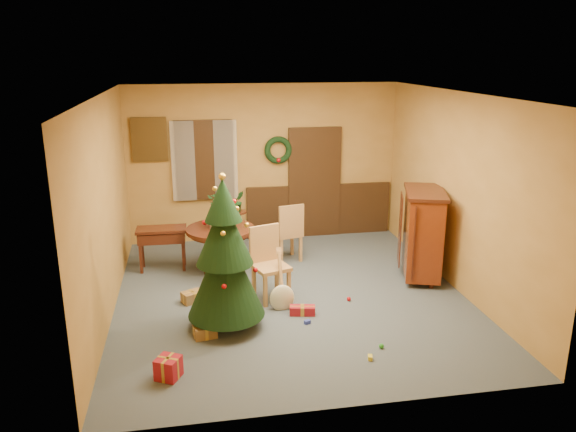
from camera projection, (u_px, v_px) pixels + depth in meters
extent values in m
plane|color=#323F4A|center=(291.00, 295.00, 8.24)|extent=(5.50, 5.50, 0.00)
plane|color=silver|center=(291.00, 94.00, 7.42)|extent=(5.50, 5.50, 0.00)
plane|color=olive|center=(264.00, 163.00, 10.43)|extent=(5.00, 0.00, 5.00)
plane|color=olive|center=(344.00, 274.00, 5.23)|extent=(5.00, 0.00, 5.00)
plane|color=olive|center=(105.00, 209.00, 7.41)|extent=(0.00, 5.50, 5.50)
plane|color=olive|center=(458.00, 193.00, 8.25)|extent=(0.00, 5.50, 5.50)
cube|color=black|center=(319.00, 210.00, 10.83)|extent=(2.80, 0.06, 1.00)
cube|color=black|center=(314.00, 183.00, 10.65)|extent=(1.00, 0.08, 2.10)
cube|color=white|center=(314.00, 185.00, 10.69)|extent=(0.80, 0.03, 1.90)
cube|color=black|center=(205.00, 160.00, 10.17)|extent=(1.05, 0.08, 1.45)
cube|color=white|center=(204.00, 160.00, 10.19)|extent=(0.88, 0.03, 1.25)
cube|color=white|center=(183.00, 161.00, 10.05)|extent=(0.42, 0.02, 1.45)
cube|color=white|center=(226.00, 160.00, 10.18)|extent=(0.42, 0.02, 1.45)
torus|color=black|center=(278.00, 150.00, 10.32)|extent=(0.51, 0.11, 0.51)
cube|color=#4C3819|center=(149.00, 140.00, 9.90)|extent=(0.62, 0.05, 0.78)
cube|color=gray|center=(149.00, 139.00, 9.93)|extent=(0.48, 0.02, 0.62)
cylinder|color=black|center=(220.00, 230.00, 8.92)|extent=(1.09, 1.09, 0.06)
cylinder|color=black|center=(221.00, 233.00, 8.93)|extent=(0.98, 0.98, 0.04)
cylinder|color=black|center=(221.00, 250.00, 9.02)|extent=(0.18, 0.18, 0.61)
cylinder|color=black|center=(222.00, 269.00, 9.11)|extent=(0.59, 0.59, 0.10)
cylinder|color=slate|center=(220.00, 221.00, 8.87)|extent=(0.33, 0.33, 0.24)
imported|color=#1E4C23|center=(219.00, 201.00, 8.78)|extent=(0.37, 0.32, 0.41)
cube|color=#A77042|center=(271.00, 267.00, 7.98)|extent=(0.58, 0.58, 0.05)
cube|color=#A77042|center=(264.00, 243.00, 8.07)|extent=(0.45, 0.19, 0.55)
cube|color=#A77042|center=(277.00, 277.00, 8.30)|extent=(0.06, 0.06, 0.47)
cube|color=#A77042|center=(254.00, 282.00, 8.13)|extent=(0.06, 0.06, 0.47)
cube|color=#A77042|center=(289.00, 286.00, 7.98)|extent=(0.06, 0.06, 0.47)
cube|color=#A77042|center=(265.00, 291.00, 7.81)|extent=(0.06, 0.06, 0.47)
cube|color=#A77042|center=(287.00, 233.00, 9.54)|extent=(0.53, 0.53, 0.05)
cube|color=#A77042|center=(292.00, 221.00, 9.28)|extent=(0.44, 0.14, 0.52)
cube|color=#A77042|center=(281.00, 252.00, 9.38)|extent=(0.06, 0.06, 0.45)
cube|color=#A77042|center=(301.00, 249.00, 9.52)|extent=(0.06, 0.06, 0.45)
cube|color=#A77042|center=(273.00, 245.00, 9.69)|extent=(0.06, 0.06, 0.45)
cube|color=#A77042|center=(292.00, 243.00, 9.83)|extent=(0.06, 0.06, 0.45)
cylinder|color=black|center=(239.00, 232.00, 9.96)|extent=(0.09, 0.09, 0.72)
cylinder|color=black|center=(239.00, 212.00, 9.86)|extent=(0.29, 0.29, 0.03)
imported|color=#19471E|center=(238.00, 201.00, 9.80)|extent=(0.25, 0.22, 0.37)
cylinder|color=#382111|center=(227.00, 319.00, 7.28)|extent=(0.13, 0.13, 0.22)
cone|color=black|center=(225.00, 272.00, 7.10)|extent=(0.99, 0.99, 1.17)
cone|color=black|center=(224.00, 231.00, 6.94)|extent=(0.72, 0.72, 0.86)
cone|color=black|center=(223.00, 200.00, 6.83)|extent=(0.47, 0.47, 0.54)
sphere|color=gold|center=(222.00, 176.00, 6.75)|extent=(0.09, 0.09, 0.09)
cube|color=black|center=(161.00, 229.00, 9.06)|extent=(0.80, 0.41, 0.05)
cube|color=black|center=(162.00, 236.00, 9.09)|extent=(0.76, 0.37, 0.17)
cube|color=black|center=(141.00, 251.00, 9.10)|extent=(0.05, 0.28, 0.66)
cube|color=black|center=(184.00, 249.00, 9.22)|extent=(0.05, 0.28, 0.66)
cube|color=#521509|center=(423.00, 233.00, 8.72)|extent=(0.81, 1.15, 1.29)
cube|color=black|center=(426.00, 192.00, 8.53)|extent=(0.89, 1.23, 0.05)
cylinder|color=black|center=(431.00, 285.00, 8.50)|extent=(0.07, 0.07, 0.09)
cylinder|color=black|center=(409.00, 264.00, 9.32)|extent=(0.07, 0.07, 0.09)
cube|color=brown|center=(205.00, 331.00, 7.03)|extent=(0.31, 0.25, 0.15)
cube|color=gold|center=(205.00, 331.00, 7.03)|extent=(0.28, 0.08, 0.15)
cube|color=gold|center=(205.00, 331.00, 7.03)|extent=(0.08, 0.21, 0.15)
cube|color=maroon|center=(168.00, 368.00, 6.13)|extent=(0.32, 0.32, 0.24)
cube|color=gold|center=(168.00, 368.00, 6.13)|extent=(0.23, 0.14, 0.24)
cube|color=gold|center=(168.00, 368.00, 6.13)|extent=(0.14, 0.23, 0.24)
cube|color=brown|center=(193.00, 297.00, 8.01)|extent=(0.35, 0.31, 0.16)
cube|color=gold|center=(193.00, 297.00, 8.01)|extent=(0.28, 0.15, 0.16)
cube|color=gold|center=(193.00, 297.00, 8.01)|extent=(0.13, 0.20, 0.16)
cube|color=maroon|center=(302.00, 310.00, 7.63)|extent=(0.36, 0.20, 0.12)
cube|color=gold|center=(302.00, 310.00, 7.63)|extent=(0.35, 0.09, 0.12)
cube|color=gold|center=(302.00, 310.00, 7.63)|extent=(0.07, 0.15, 0.12)
cube|color=#283AB0|center=(307.00, 322.00, 7.38)|extent=(0.09, 0.08, 0.05)
sphere|color=#289227|center=(381.00, 346.00, 6.77)|extent=(0.06, 0.06, 0.06)
cube|color=yellow|center=(370.00, 357.00, 6.52)|extent=(0.07, 0.09, 0.05)
sphere|color=red|center=(349.00, 299.00, 8.05)|extent=(0.06, 0.06, 0.06)
cube|color=gold|center=(308.00, 308.00, 7.77)|extent=(0.09, 0.07, 0.05)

